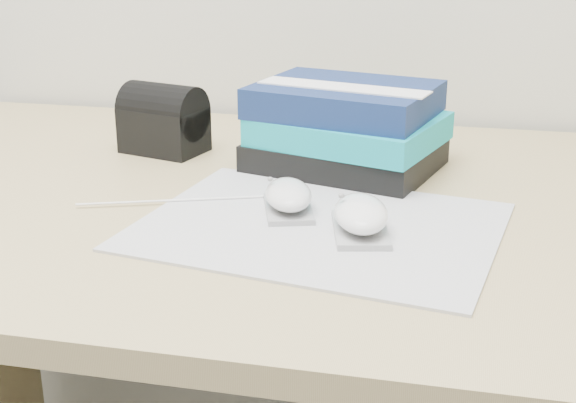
% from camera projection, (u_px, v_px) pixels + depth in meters
% --- Properties ---
extents(desk, '(1.60, 0.80, 0.73)m').
position_uv_depth(desk, '(399.00, 346.00, 1.12)').
color(desk, tan).
rests_on(desk, ground).
extents(mousepad, '(0.44, 0.37, 0.00)m').
position_uv_depth(mousepad, '(319.00, 226.00, 0.91)').
color(mousepad, '#97989F').
rests_on(mousepad, desk).
extents(mouse_rear, '(0.08, 0.11, 0.04)m').
position_uv_depth(mouse_rear, '(288.00, 197.00, 0.94)').
color(mouse_rear, '#969698').
rests_on(mouse_rear, mousepad).
extents(mouse_front, '(0.08, 0.12, 0.04)m').
position_uv_depth(mouse_front, '(361.00, 216.00, 0.88)').
color(mouse_front, '#9E9FA1').
rests_on(mouse_front, mousepad).
extents(usb_cable, '(0.22, 0.08, 0.00)m').
position_uv_depth(usb_cable, '(171.00, 201.00, 0.98)').
color(usb_cable, white).
rests_on(usb_cable, mousepad).
extents(book_stack, '(0.28, 0.25, 0.12)m').
position_uv_depth(book_stack, '(346.00, 128.00, 1.10)').
color(book_stack, black).
rests_on(book_stack, desk).
extents(pouch, '(0.13, 0.11, 0.10)m').
position_uv_depth(pouch, '(163.00, 119.00, 1.18)').
color(pouch, black).
rests_on(pouch, desk).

